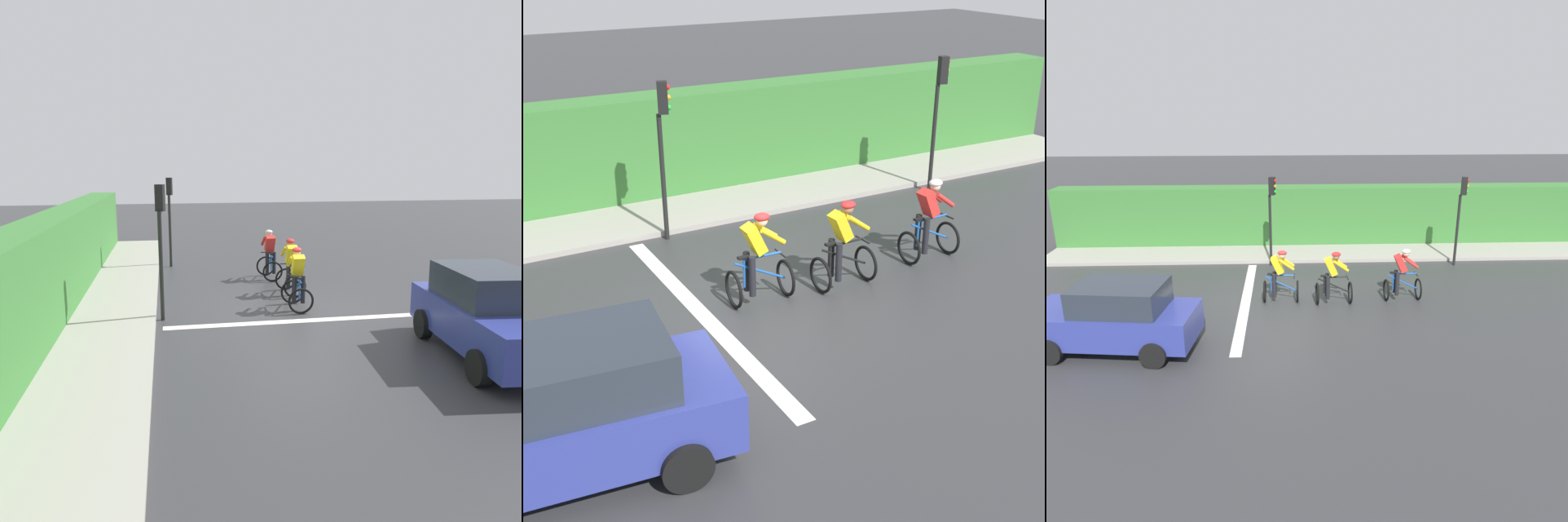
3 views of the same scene
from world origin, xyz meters
TOP-DOWN VIEW (x-y plane):
  - ground_plane at (0.00, 0.00)m, footprint 80.00×80.00m
  - sidewalk_kerb at (-5.07, 2.00)m, footprint 2.80×22.23m
  - stone_wall_low at (-5.97, 2.00)m, footprint 0.44×22.23m
  - hedge_wall at (-6.27, 2.00)m, footprint 1.10×22.23m
  - road_marking_stop_line at (0.00, -0.87)m, footprint 7.00×0.30m
  - cyclist_lead at (0.05, 4.00)m, footprint 0.72×1.10m
  - cyclist_second at (0.25, 1.83)m, footprint 0.72×1.10m
  - cyclist_mid at (0.03, 0.20)m, footprint 0.71×1.10m
  - car_navy at (2.92, -3.85)m, footprint 2.22×4.26m
  - traffic_light_near_crossing at (-3.48, -0.11)m, footprint 0.25×0.30m
  - traffic_light_far_junction at (-3.20, 6.83)m, footprint 0.24×0.31m

SIDE VIEW (x-z plane):
  - ground_plane at x=0.00m, z-range 0.00..0.00m
  - road_marking_stop_line at x=0.00m, z-range 0.00..0.01m
  - sidewalk_kerb at x=-5.07m, z-range 0.00..0.12m
  - stone_wall_low at x=-5.97m, z-range 0.00..0.44m
  - cyclist_lead at x=0.05m, z-range -0.03..1.63m
  - cyclist_second at x=0.25m, z-range -0.03..1.63m
  - cyclist_mid at x=0.03m, z-range -0.03..1.63m
  - car_navy at x=2.92m, z-range -0.01..1.75m
  - hedge_wall at x=-6.27m, z-range 0.00..2.51m
  - traffic_light_near_crossing at x=-3.48m, z-range 0.55..3.89m
  - traffic_light_far_junction at x=-3.20m, z-range 0.55..3.89m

